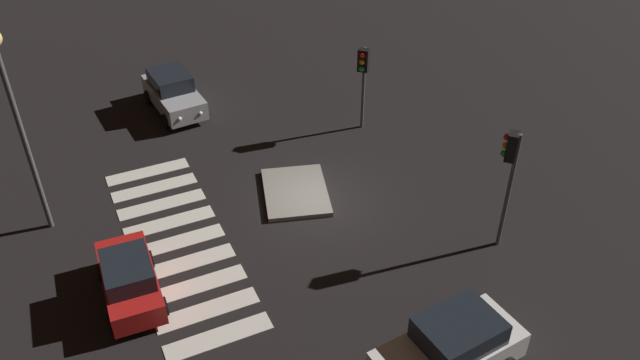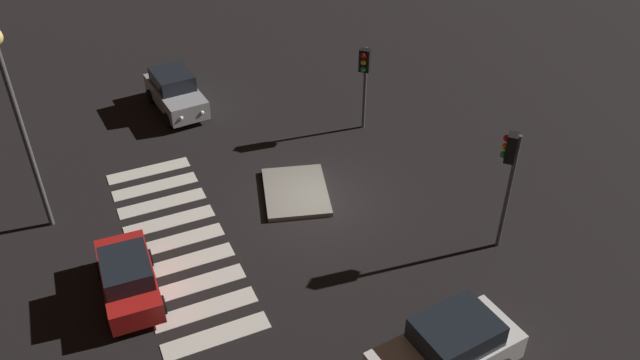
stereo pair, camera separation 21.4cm
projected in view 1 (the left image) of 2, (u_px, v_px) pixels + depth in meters
name	position (u px, v px, depth m)	size (l,w,h in m)	color
ground_plane	(320.00, 202.00, 24.13)	(80.00, 80.00, 0.00)	black
traffic_island	(296.00, 192.00, 24.47)	(3.66, 3.12, 0.18)	gray
car_silver	(173.00, 93.00, 29.18)	(4.18, 2.19, 1.77)	#9EA0A5
car_red	(129.00, 279.00, 19.77)	(3.72, 1.84, 1.59)	red
car_white	(451.00, 349.00, 17.45)	(2.34, 4.38, 1.84)	silver
traffic_light_north	(510.00, 162.00, 20.32)	(0.54, 0.54, 4.41)	#47474C
traffic_light_west	(363.00, 69.00, 26.69)	(0.54, 0.54, 3.75)	#47474C
street_lamp	(12.00, 100.00, 20.03)	(0.56, 0.56, 7.38)	#47474C
crosswalk_near	(178.00, 242.00, 22.29)	(9.90, 3.20, 0.02)	silver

